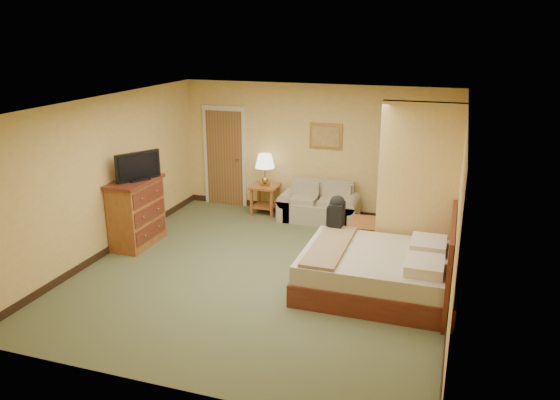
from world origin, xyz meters
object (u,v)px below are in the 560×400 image
at_px(coffee_table, 371,230).
at_px(bed, 382,271).
at_px(dresser, 137,212).
at_px(loveseat, 319,208).

bearing_deg(coffee_table, bed, -75.27).
relative_size(coffee_table, bed, 0.35).
relative_size(dresser, bed, 0.54).
relative_size(loveseat, dresser, 1.31).
distance_m(dresser, bed, 4.32).
xyz_separation_m(loveseat, bed, (1.61, -2.67, 0.07)).
distance_m(coffee_table, dresser, 4.04).
xyz_separation_m(dresser, bed, (4.29, -0.48, -0.27)).
xyz_separation_m(coffee_table, dresser, (-3.87, -1.12, 0.26)).
bearing_deg(coffee_table, loveseat, 137.92).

